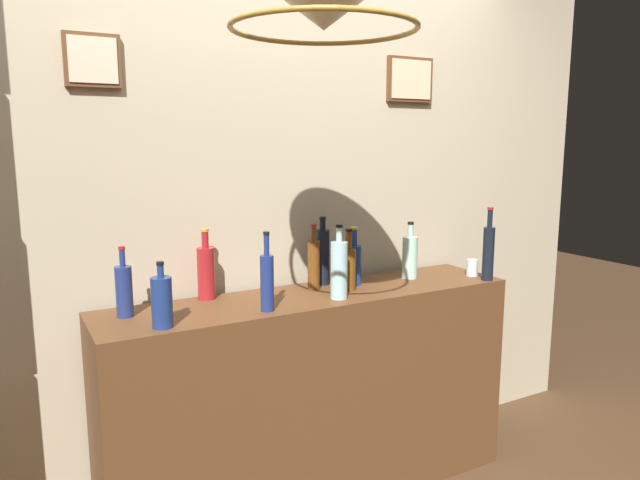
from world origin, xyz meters
The scene contains 14 objects.
panelled_rear_partition centered at (0.00, 1.10, 1.44)m, with size 3.75×0.15×2.73m.
bar_shelf_unit centered at (0.00, 0.81, 0.48)m, with size 1.88×0.42×0.95m, color brown.
liquor_bottle_mezcal centered at (0.56, 0.86, 1.06)m, with size 0.07×0.07×0.28m.
liquor_bottle_tequila centered at (0.17, 0.80, 1.06)m, with size 0.06×0.06×0.28m.
liquor_bottle_port centered at (0.25, 0.88, 1.06)m, with size 0.08×0.08×0.27m.
liquor_bottle_gin centered at (0.12, 0.95, 1.09)m, with size 0.06×0.06×0.32m.
liquor_bottle_vodka centered at (0.06, 0.70, 1.08)m, with size 0.07×0.07×0.32m.
liquor_bottle_rum centered at (-0.70, 0.67, 1.05)m, with size 0.08×0.08×0.24m.
liquor_bottle_sherry centered at (0.04, 0.89, 1.07)m, with size 0.05×0.05×0.30m.
liquor_bottle_scotch centered at (-0.28, 0.68, 1.08)m, with size 0.05×0.05×0.32m.
liquor_bottle_rye centered at (0.86, 0.64, 1.10)m, with size 0.05×0.05×0.35m.
liquor_bottle_amaro centered at (-0.43, 0.97, 1.07)m, with size 0.07×0.07×0.30m.
liquor_bottle_vermouth centered at (-0.79, 0.87, 1.06)m, with size 0.06×0.06×0.27m.
glass_tumbler_rocks centered at (0.86, 0.74, 1.00)m, with size 0.06×0.06×0.08m.
Camera 1 is at (-1.19, -1.38, 1.62)m, focal length 32.93 mm.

